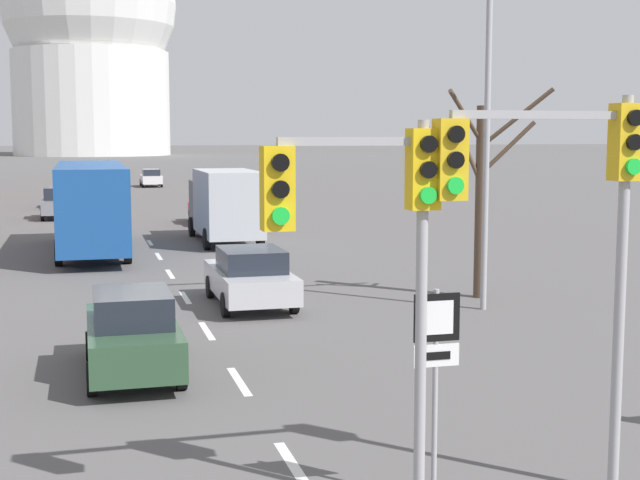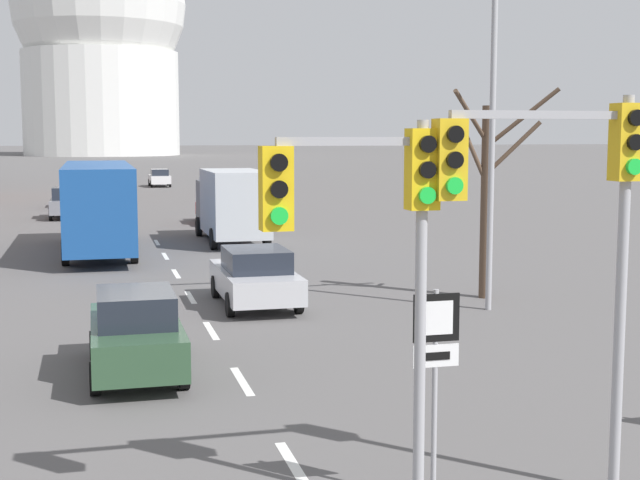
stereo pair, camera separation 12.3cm
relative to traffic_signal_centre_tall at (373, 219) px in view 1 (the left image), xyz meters
name	(u,v)px [view 1 (the left image)]	position (x,y,z in m)	size (l,w,h in m)	color
lane_stripe_1	(294,467)	(-0.53, 1.81, -3.63)	(0.16, 2.00, 0.01)	silver
lane_stripe_2	(239,381)	(-0.53, 6.31, -3.63)	(0.16, 2.00, 0.01)	silver
lane_stripe_3	(207,331)	(-0.53, 10.81, -3.63)	(0.16, 2.00, 0.01)	silver
lane_stripe_4	(185,298)	(-0.53, 15.31, -3.63)	(0.16, 2.00, 0.01)	silver
lane_stripe_5	(170,274)	(-0.53, 19.81, -3.63)	(0.16, 2.00, 0.01)	silver
lane_stripe_6	(159,256)	(-0.53, 24.31, -3.63)	(0.16, 2.00, 0.01)	silver
lane_stripe_7	(150,243)	(-0.53, 28.81, -3.63)	(0.16, 2.00, 0.01)	silver
traffic_signal_centre_tall	(373,219)	(0.00, 0.00, 0.00)	(2.12, 0.34, 4.79)	#9E9EA3
traffic_signal_near_right	(566,194)	(2.46, -0.09, 0.26)	(2.72, 0.34, 5.11)	#9E9EA3
route_sign_post	(436,358)	(0.90, 0.19, -1.76)	(0.60, 0.08, 2.73)	#9E9EA3
street_lamp_right	(471,107)	(6.49, 11.55, 1.71)	(2.57, 0.36, 8.68)	#9E9EA3
sedan_near_left	(250,276)	(1.05, 13.65, -2.83)	(1.97, 4.50, 1.59)	#B7B7BC
sedan_near_right	(151,178)	(2.72, 71.44, -2.83)	(1.82, 4.35, 1.58)	silver
sedan_mid_centre	(210,208)	(3.17, 36.58, -2.83)	(1.87, 4.48, 1.58)	maroon
sedan_far_left	(59,203)	(-4.53, 41.43, -2.76)	(1.93, 3.91, 1.74)	slate
sedan_far_right	(132,333)	(-2.43, 7.32, -2.81)	(1.76, 4.19, 1.66)	#2D4C33
sedan_distant_centre	(66,194)	(-4.30, 49.51, -2.79)	(1.86, 4.37, 1.62)	navy
city_bus	(91,201)	(-2.97, 25.94, -1.58)	(2.66, 10.80, 3.48)	#19478C
delivery_truck	(225,203)	(2.62, 28.06, -1.93)	(2.44, 7.20, 3.14)	#333842
bare_tree_right_near	(483,192)	(7.63, 13.17, -0.61)	(3.21, 1.30, 5.93)	brown
capitol_dome	(90,36)	(-0.53, 203.19, 23.33)	(39.19, 39.19, 55.35)	silver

